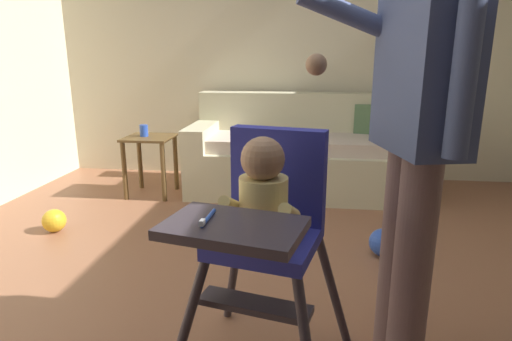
% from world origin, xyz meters
% --- Properties ---
extents(ground, '(6.15, 6.43, 0.10)m').
position_xyz_m(ground, '(0.00, 0.00, -0.05)').
color(ground, '#915D41').
extents(wall_far, '(5.35, 0.06, 2.57)m').
position_xyz_m(wall_far, '(0.00, 2.45, 1.28)').
color(wall_far, beige).
rests_on(wall_far, ground).
extents(couch, '(1.94, 0.86, 0.86)m').
position_xyz_m(couch, '(0.15, 1.93, 0.33)').
color(couch, beige).
rests_on(couch, ground).
extents(high_chair, '(0.72, 0.81, 0.93)m').
position_xyz_m(high_chair, '(0.08, -0.45, 0.64)').
color(high_chair, '#372F37').
rests_on(high_chair, ground).
extents(adult_standing, '(0.59, 0.50, 1.64)m').
position_xyz_m(adult_standing, '(0.59, -0.33, 0.93)').
color(adult_standing, '#735959').
rests_on(adult_standing, ground).
extents(toy_ball, '(0.16, 0.16, 0.16)m').
position_xyz_m(toy_ball, '(-1.52, 0.73, 0.08)').
color(toy_ball, gold).
rests_on(toy_ball, ground).
extents(toy_ball_second, '(0.17, 0.17, 0.17)m').
position_xyz_m(toy_ball_second, '(0.69, 0.63, 0.09)').
color(toy_ball_second, '#284CB7').
rests_on(toy_ball_second, ground).
extents(side_table, '(0.40, 0.40, 0.52)m').
position_xyz_m(side_table, '(-1.14, 1.63, 0.38)').
color(side_table, brown).
rests_on(side_table, ground).
extents(sippy_cup, '(0.07, 0.07, 0.10)m').
position_xyz_m(sippy_cup, '(-1.19, 1.63, 0.57)').
color(sippy_cup, '#284CB7').
rests_on(sippy_cup, side_table).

